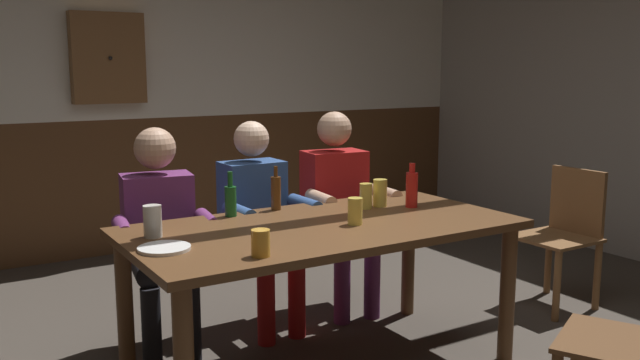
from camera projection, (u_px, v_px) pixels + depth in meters
name	position (u px, v px, depth m)	size (l,w,h in m)	color
back_wall_upper	(142.00, 32.00, 5.48)	(6.32, 0.12, 1.39)	silver
back_wall_wainscot	(148.00, 183.00, 5.68)	(6.32, 0.12, 1.10)	brown
dining_table	(323.00, 243.00, 3.33)	(1.91, 0.97, 0.76)	brown
person_0	(160.00, 227.00, 3.63)	(0.55, 0.57, 1.20)	#6B2D66
person_1	(258.00, 216.00, 3.92)	(0.50, 0.51, 1.21)	#2D4C84
person_2	(339.00, 201.00, 4.22)	(0.54, 0.56, 1.25)	#AD1919
chair_empty_far_end	(563.00, 233.00, 4.31)	(0.44, 0.44, 0.88)	brown
plate_0	(164.00, 248.00, 2.84)	(0.22, 0.22, 0.01)	white
bottle_0	(412.00, 189.00, 3.69)	(0.07, 0.07, 0.24)	red
bottle_1	(276.00, 192.00, 3.62)	(0.05, 0.05, 0.24)	#593314
bottle_2	(231.00, 200.00, 3.46)	(0.06, 0.06, 0.23)	#195923
pint_glass_0	(355.00, 211.00, 3.29)	(0.07, 0.07, 0.13)	#E5C64C
pint_glass_1	(366.00, 196.00, 3.65)	(0.07, 0.07, 0.14)	#E5C64C
pint_glass_2	(380.00, 193.00, 3.71)	(0.08, 0.08, 0.15)	#E5C64C
pint_glass_3	(153.00, 221.00, 3.04)	(0.08, 0.08, 0.15)	white
pint_glass_4	(261.00, 243.00, 2.73)	(0.08, 0.08, 0.11)	gold
wall_dart_cabinet	(108.00, 58.00, 5.24)	(0.56, 0.15, 0.70)	brown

